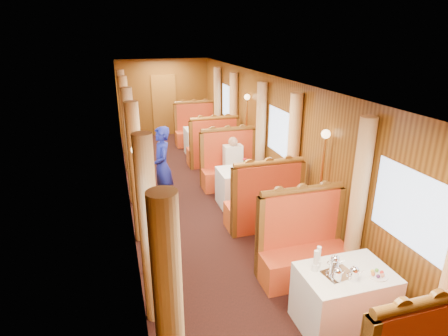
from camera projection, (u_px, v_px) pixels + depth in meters
name	position (u px, v px, depth m)	size (l,w,h in m)	color
floor	(209.00, 208.00, 7.49)	(3.00, 12.00, 0.01)	black
ceiling	(207.00, 81.00, 6.62)	(3.00, 12.00, 0.01)	silver
wall_far	(164.00, 98.00, 12.46)	(3.00, 2.50, 0.01)	brown
wall_left	(126.00, 156.00, 6.66)	(12.00, 2.50, 0.01)	brown
wall_right	(281.00, 142.00, 7.45)	(12.00, 2.50, 0.01)	brown
doorway_far	(164.00, 105.00, 12.51)	(0.80, 0.04, 2.00)	brown
table_near	(343.00, 299.00, 4.41)	(1.05, 0.72, 0.75)	white
banquette_near_aft	(303.00, 250.00, 5.30)	(1.30, 0.55, 1.34)	#B41D14
table_mid	(245.00, 187.00, 7.56)	(1.05, 0.72, 0.75)	white
banquette_mid_fwd	(264.00, 206.00, 6.63)	(1.30, 0.55, 1.34)	#B41D14
banquette_mid_aft	(230.00, 168.00, 8.45)	(1.30, 0.55, 1.34)	#B41D14
table_far	(204.00, 141.00, 10.71)	(1.05, 0.72, 0.75)	white
banquette_far_fwd	(213.00, 150.00, 9.78)	(1.30, 0.55, 1.34)	#B41D14
banquette_far_aft	(196.00, 131.00, 11.60)	(1.30, 0.55, 1.34)	#B41D14
tea_tray	(338.00, 274.00, 4.23)	(0.34, 0.26, 0.01)	silver
teapot_left	(337.00, 276.00, 4.10)	(0.16, 0.12, 0.13)	silver
teapot_right	(354.00, 275.00, 4.11)	(0.16, 0.12, 0.13)	silver
teapot_back	(335.00, 264.00, 4.31)	(0.17, 0.12, 0.13)	silver
fruit_plate	(377.00, 274.00, 4.20)	(0.23, 0.23, 0.05)	white
cup_inboard	(315.00, 263.00, 4.27)	(0.08, 0.08, 0.26)	white
cup_outboard	(318.00, 259.00, 4.34)	(0.08, 0.08, 0.26)	white
rose_vase_mid	(245.00, 162.00, 7.34)	(0.06, 0.06, 0.36)	silver
rose_vase_far	(203.00, 122.00, 10.48)	(0.06, 0.06, 0.36)	silver
window_left_near	(144.00, 250.00, 3.44)	(1.20, 0.90, 0.01)	#92ADD2
curtain_left_near_a	(170.00, 332.00, 2.86)	(0.22, 0.22, 2.35)	#E3B374
curtain_left_near_b	(149.00, 233.00, 4.27)	(0.22, 0.22, 2.35)	#E3B374
window_right_near	(411.00, 209.00, 4.23)	(1.20, 0.90, 0.01)	#92ADD2
curtain_right_near_b	(358.00, 203.00, 5.00)	(0.22, 0.22, 2.35)	#E3B374
window_left_mid	(126.00, 145.00, 6.59)	(1.20, 0.90, 0.01)	#92ADD2
curtain_left_mid_a	(137.00, 174.00, 6.01)	(0.22, 0.22, 2.35)	#E3B374
curtain_left_mid_b	(131.00, 147.00, 7.42)	(0.22, 0.22, 2.35)	#E3B374
window_right_mid	(281.00, 133.00, 7.38)	(1.20, 0.90, 0.01)	#92ADD2
curtain_right_mid_a	(293.00, 159.00, 6.75)	(0.22, 0.22, 2.35)	#E3B374
curtain_right_mid_b	(261.00, 137.00, 8.15)	(0.22, 0.22, 2.35)	#E3B374
window_left_far	(120.00, 108.00, 9.74)	(1.20, 0.90, 0.01)	#92ADD2
curtain_left_far_a	(126.00, 125.00, 9.16)	(0.22, 0.22, 2.35)	#E3B374
curtain_left_far_b	(124.00, 112.00, 10.57)	(0.22, 0.22, 2.35)	#E3B374
window_right_far	(229.00, 102.00, 10.53)	(1.20, 0.90, 0.01)	#92ADD2
curtain_right_far_a	(233.00, 118.00, 9.90)	(0.22, 0.22, 2.35)	#E3B374
curtain_right_far_b	(218.00, 107.00, 11.30)	(0.22, 0.22, 2.35)	#E3B374
sconce_left_fore	(139.00, 185.00, 5.06)	(0.14, 0.14, 1.95)	#BF8C3F
sconce_right_fore	(323.00, 165.00, 5.81)	(0.14, 0.14, 1.95)	#BF8C3F
sconce_left_aft	(127.00, 126.00, 8.21)	(0.14, 0.14, 1.95)	#BF8C3F
sconce_right_aft	(247.00, 118.00, 8.96)	(0.14, 0.14, 1.95)	#BF8C3F
steward	(162.00, 166.00, 7.43)	(0.59, 0.39, 1.62)	navy
passenger	(233.00, 158.00, 8.11)	(0.40, 0.44, 0.76)	beige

